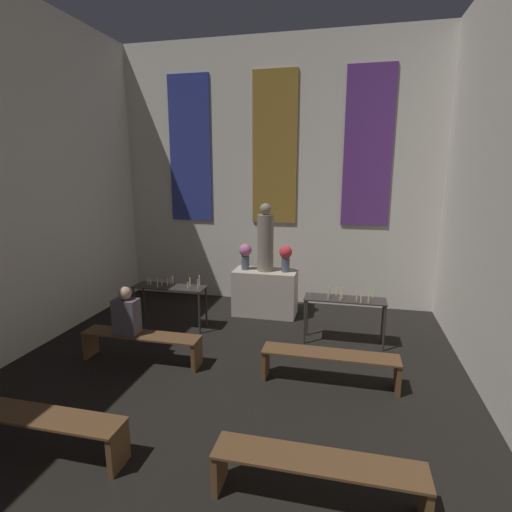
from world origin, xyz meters
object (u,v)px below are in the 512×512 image
(flower_vase_right, at_px, (286,256))
(candle_rack_left, at_px, (170,292))
(pew_third_left, at_px, (40,425))
(altar, at_px, (265,292))
(flower_vase_left, at_px, (245,254))
(pew_back_right, at_px, (329,362))
(statue, at_px, (265,240))
(person_seated, at_px, (126,313))
(candle_rack_right, at_px, (344,305))
(pew_back_left, at_px, (141,342))
(pew_third_right, at_px, (317,472))

(flower_vase_right, distance_m, candle_rack_left, 2.28)
(pew_third_left, bearing_deg, altar, 72.68)
(flower_vase_left, distance_m, flower_vase_right, 0.80)
(flower_vase_left, xyz_separation_m, pew_third_left, (-0.99, -4.47, -0.90))
(flower_vase_right, height_order, candle_rack_left, flower_vase_right)
(pew_back_right, bearing_deg, statue, 120.03)
(candle_rack_left, height_order, person_seated, person_seated)
(statue, distance_m, flower_vase_left, 0.50)
(flower_vase_right, relative_size, pew_third_left, 0.28)
(altar, bearing_deg, candle_rack_left, -146.08)
(altar, relative_size, candle_rack_right, 0.94)
(flower_vase_left, height_order, candle_rack_right, flower_vase_left)
(altar, relative_size, flower_vase_left, 2.39)
(person_seated, bearing_deg, flower_vase_left, 63.34)
(flower_vase_left, distance_m, pew_third_left, 4.67)
(candle_rack_right, xyz_separation_m, pew_back_left, (-2.95, -1.37, -0.36))
(flower_vase_left, xyz_separation_m, candle_rack_left, (-1.15, -1.04, -0.54))
(person_seated, bearing_deg, flower_vase_right, 50.13)
(statue, xyz_separation_m, pew_third_right, (1.39, -4.47, -1.19))
(flower_vase_right, bearing_deg, statue, -180.00)
(pew_third_left, bearing_deg, pew_back_left, 90.00)
(flower_vase_right, height_order, person_seated, flower_vase_right)
(person_seated, bearing_deg, pew_third_right, -34.39)
(statue, height_order, person_seated, statue)
(altar, height_order, candle_rack_left, candle_rack_left)
(altar, relative_size, pew_third_right, 0.68)
(altar, height_order, flower_vase_right, flower_vase_right)
(person_seated, bearing_deg, candle_rack_left, 87.47)
(candle_rack_left, bearing_deg, pew_third_left, -87.35)
(pew_back_left, xyz_separation_m, pew_back_right, (2.79, 0.00, 0.00))
(pew_back_left, height_order, person_seated, person_seated)
(pew_third_left, distance_m, pew_back_left, 2.06)
(flower_vase_left, height_order, candle_rack_left, flower_vase_left)
(flower_vase_right, xyz_separation_m, person_seated, (-2.02, -2.41, -0.46))
(flower_vase_left, bearing_deg, candle_rack_left, -137.78)
(pew_back_left, distance_m, pew_back_right, 2.79)
(flower_vase_left, relative_size, flower_vase_right, 1.00)
(altar, bearing_deg, statue, 0.00)
(flower_vase_left, relative_size, pew_back_right, 0.28)
(statue, xyz_separation_m, candle_rack_right, (1.56, -1.05, -0.84))
(flower_vase_left, relative_size, pew_third_right, 0.28)
(pew_back_left, bearing_deg, candle_rack_left, 96.61)
(statue, relative_size, candle_rack_right, 1.00)
(candle_rack_right, distance_m, pew_third_left, 4.54)
(pew_third_left, relative_size, pew_back_right, 1.00)
(pew_back_left, bearing_deg, candle_rack_right, 24.87)
(statue, height_order, pew_third_left, statue)
(flower_vase_right, bearing_deg, pew_back_left, -126.67)
(candle_rack_left, distance_m, pew_third_left, 3.45)
(altar, xyz_separation_m, person_seated, (-1.61, -2.41, 0.31))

